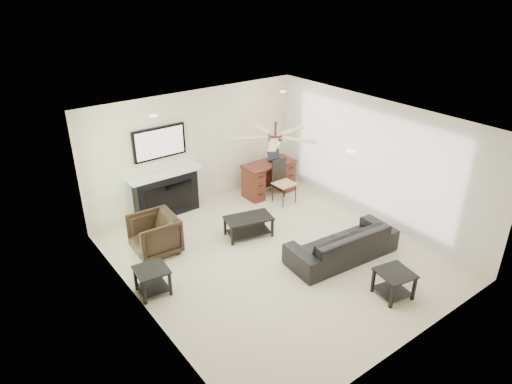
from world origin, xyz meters
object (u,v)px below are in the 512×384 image
(armchair, at_px, (155,235))
(sofa, at_px, (342,243))
(fireplace_unit, at_px, (165,173))
(desk, at_px, (269,178))
(coffee_table, at_px, (249,226))

(armchair, bearing_deg, sofa, 53.59)
(fireplace_unit, height_order, desk, fireplace_unit)
(coffee_table, relative_size, fireplace_unit, 0.47)
(sofa, distance_m, desk, 2.90)
(armchair, xyz_separation_m, fireplace_unit, (0.84, 1.14, 0.59))
(desk, bearing_deg, fireplace_unit, 168.99)
(coffee_table, xyz_separation_m, desk, (1.47, 1.24, 0.18))
(armchair, bearing_deg, fireplace_unit, 147.04)
(fireplace_unit, bearing_deg, sofa, -61.82)
(fireplace_unit, distance_m, desk, 2.45)
(coffee_table, height_order, desk, desk)
(coffee_table, bearing_deg, armchair, 176.33)
(sofa, height_order, desk, desk)
(coffee_table, distance_m, desk, 1.93)
(armchair, xyz_separation_m, coffee_table, (1.70, -0.55, -0.17))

